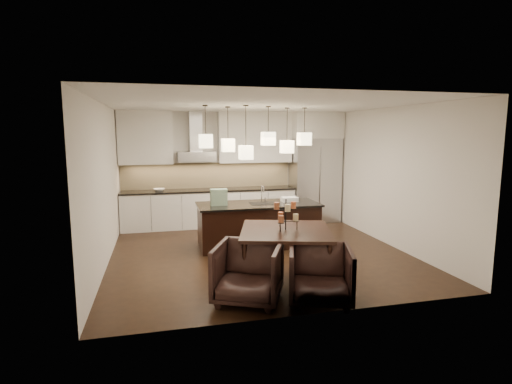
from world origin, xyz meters
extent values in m
cube|color=black|center=(0.00, 0.00, -0.01)|extent=(5.50, 5.50, 0.02)
cube|color=white|center=(0.00, 0.00, 2.81)|extent=(5.50, 5.50, 0.02)
cube|color=silver|center=(0.00, 2.76, 1.40)|extent=(5.50, 0.02, 2.80)
cube|color=silver|center=(0.00, -2.76, 1.40)|extent=(5.50, 0.02, 2.80)
cube|color=silver|center=(-2.76, 0.00, 1.40)|extent=(0.02, 5.50, 2.80)
cube|color=silver|center=(2.76, 0.00, 1.40)|extent=(0.02, 5.50, 2.80)
cube|color=#B7B7BA|center=(2.10, 2.38, 1.07)|extent=(1.20, 0.72, 2.15)
cube|color=silver|center=(2.10, 2.38, 2.47)|extent=(1.26, 0.72, 0.65)
cube|color=silver|center=(-0.62, 2.43, 0.44)|extent=(4.21, 0.62, 0.88)
cube|color=black|center=(-0.62, 2.43, 0.90)|extent=(4.21, 0.66, 0.04)
cube|color=#CEBD8E|center=(-0.62, 2.73, 1.24)|extent=(4.21, 0.02, 0.63)
cube|color=silver|center=(-2.10, 2.57, 2.17)|extent=(1.25, 0.35, 1.25)
cube|color=silver|center=(0.55, 2.57, 2.17)|extent=(1.85, 0.35, 1.25)
cube|color=#B7B7BA|center=(-0.93, 2.48, 1.72)|extent=(0.90, 0.52, 0.24)
cube|color=#B7B7BA|center=(-0.93, 2.59, 2.32)|extent=(0.30, 0.28, 0.96)
imported|color=silver|center=(-1.83, 2.38, 0.95)|extent=(0.26, 0.26, 0.06)
cube|color=black|center=(0.11, 0.46, 0.42)|extent=(2.38, 0.95, 0.84)
cube|color=black|center=(0.11, 0.46, 0.86)|extent=(2.45, 1.03, 0.04)
cube|color=#16532E|center=(-0.69, 0.45, 1.04)|extent=(0.32, 0.17, 0.32)
cube|color=silver|center=(0.79, 0.52, 0.92)|extent=(0.32, 0.23, 0.10)
cylinder|color=beige|center=(0.19, -1.57, 1.00)|extent=(0.10, 0.10, 0.11)
cylinder|color=#CA5F35|center=(0.01, -1.39, 1.00)|extent=(0.10, 0.10, 0.11)
cylinder|color=#9B5435|center=(-0.06, -1.64, 1.00)|extent=(0.10, 0.10, 0.11)
cylinder|color=#CA5F35|center=(0.19, -1.47, 1.18)|extent=(0.10, 0.10, 0.11)
cylinder|color=#9B5435|center=(-0.08, -1.47, 1.18)|extent=(0.10, 0.10, 0.11)
cylinder|color=beige|center=(0.03, -1.67, 1.18)|extent=(0.10, 0.10, 0.11)
imported|color=black|center=(-0.69, -2.17, 0.41)|extent=(1.16, 1.17, 0.81)
imported|color=black|center=(0.25, -2.43, 0.39)|extent=(1.06, 1.08, 0.78)
cube|color=beige|center=(-0.94, 0.34, 2.13)|extent=(0.24, 0.24, 0.26)
cube|color=beige|center=(-0.46, 0.65, 2.04)|extent=(0.24, 0.24, 0.26)
cube|color=beige|center=(0.28, 0.34, 2.17)|extent=(0.24, 0.24, 0.26)
cube|color=beige|center=(0.78, 0.68, 2.00)|extent=(0.24, 0.24, 0.26)
cube|color=beige|center=(1.11, 0.56, 2.16)|extent=(0.24, 0.24, 0.26)
cube|color=beige|center=(-0.21, 0.14, 1.92)|extent=(0.24, 0.24, 0.26)
camera|label=1|loc=(-1.82, -7.24, 2.28)|focal=28.00mm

